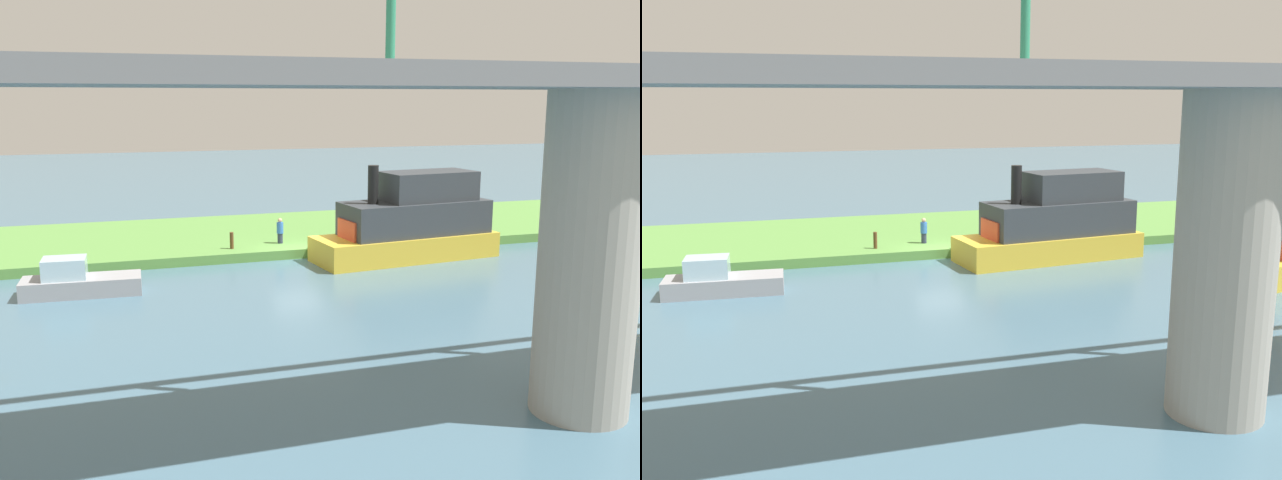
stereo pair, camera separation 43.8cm
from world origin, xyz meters
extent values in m
plane|color=#476B7F|center=(0.00, 0.00, 0.00)|extent=(160.00, 160.00, 0.00)
cube|color=#5B9342|center=(0.00, -6.00, 0.25)|extent=(80.00, 12.00, 0.50)
cylinder|color=#9E998E|center=(-2.20, 19.72, 4.22)|extent=(2.54, 2.54, 8.45)
cube|color=slate|center=(-2.20, 19.72, 8.70)|extent=(66.86, 4.00, 0.50)
cylinder|color=#2D8C66|center=(2.58, 17.72, 10.25)|extent=(0.24, 0.24, 2.60)
cylinder|color=#2D334C|center=(0.39, -1.90, 0.78)|extent=(0.29, 0.29, 0.55)
cylinder|color=blue|center=(0.39, -1.90, 1.35)|extent=(0.47, 0.47, 0.60)
sphere|color=tan|center=(0.39, -1.90, 1.77)|extent=(0.24, 0.24, 0.24)
cylinder|color=brown|center=(3.17, -1.29, 0.94)|extent=(0.20, 0.20, 0.88)
cube|color=gold|center=(-5.44, 1.59, 0.65)|extent=(10.00, 4.26, 1.29)
cube|color=#33383D|center=(-5.98, 1.53, 2.16)|extent=(8.03, 3.73, 1.73)
cube|color=#33383D|center=(-6.73, 1.45, 3.77)|extent=(5.09, 2.97, 1.51)
cylinder|color=black|center=(-3.51, 1.80, 3.99)|extent=(0.54, 0.54, 1.94)
cube|color=#D84C2D|center=(-2.87, 1.87, 1.78)|extent=(1.92, 2.12, 0.97)
cube|color=#99999E|center=(10.58, 3.69, 0.38)|extent=(5.01, 2.02, 0.76)
cube|color=silver|center=(11.24, 3.65, 1.20)|extent=(1.85, 1.50, 0.87)
cube|color=#D84C2D|center=(-13.55, 8.65, 1.59)|extent=(2.00, 2.13, 0.87)
cube|color=red|center=(-15.52, 2.97, 0.33)|extent=(4.48, 2.76, 0.66)
cube|color=silver|center=(-14.99, 3.15, 1.03)|extent=(1.82, 1.62, 0.75)
camera|label=1|loc=(9.69, 34.18, 8.19)|focal=39.14mm
camera|label=2|loc=(9.27, 34.32, 8.19)|focal=39.14mm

